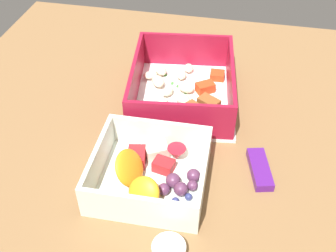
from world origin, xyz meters
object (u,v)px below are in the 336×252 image
at_px(candy_bar, 260,169).
at_px(pasta_container, 182,90).
at_px(fruit_bowl, 151,173).
at_px(paper_cup_liner, 169,251).

bearing_deg(candy_bar, pasta_container, -136.08).
height_order(fruit_bowl, paper_cup_liner, fruit_bowl).
distance_m(pasta_container, candy_bar, 0.19).
distance_m(pasta_container, paper_cup_liner, 0.29).
height_order(pasta_container, paper_cup_liner, pasta_container).
relative_size(pasta_container, candy_bar, 3.09).
xyz_separation_m(pasta_container, paper_cup_liner, (0.29, 0.04, -0.01)).
xyz_separation_m(fruit_bowl, candy_bar, (-0.05, 0.14, -0.01)).
distance_m(fruit_bowl, paper_cup_liner, 0.11).
relative_size(candy_bar, paper_cup_liner, 1.81).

